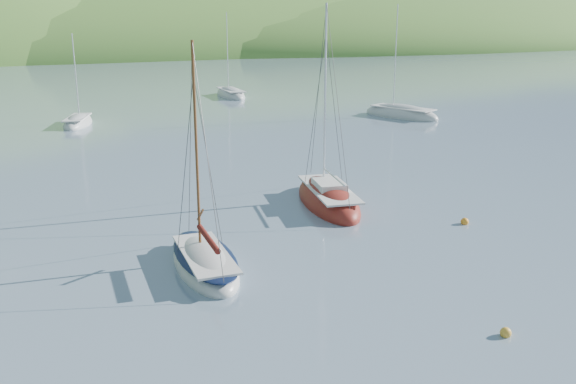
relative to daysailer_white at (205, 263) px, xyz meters
name	(u,v)px	position (x,y,z in m)	size (l,w,h in m)	color
ground	(335,329)	(2.77, -6.76, -0.22)	(700.00, 700.00, 0.00)	gray
shoreline_hills	(23,49)	(-6.89, 165.66, -0.22)	(690.00, 135.00, 56.00)	#3C772D
daysailer_white	(205,263)	(0.00, 0.00, 0.00)	(2.53, 6.54, 9.97)	silver
sloop_red	(328,201)	(8.67, 6.34, 0.00)	(3.91, 8.22, 11.69)	maroon
distant_sloop_a	(78,123)	(-2.26, 37.77, -0.06)	(3.98, 6.69, 9.01)	silver
distant_sloop_b	(231,95)	(16.79, 51.67, -0.04)	(2.73, 7.68, 10.93)	silver
distant_sloop_d	(401,115)	(28.15, 30.54, -0.03)	(6.15, 8.75, 11.84)	silver
mooring_buoys	(323,264)	(4.66, -1.64, -0.10)	(23.62, 12.65, 0.41)	#F5AE33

